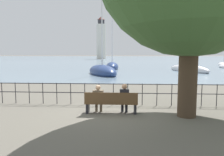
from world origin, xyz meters
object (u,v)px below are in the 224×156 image
(seated_person_right, at_px, (124,97))
(sailboat_2, at_px, (102,71))
(park_bench, at_px, (111,103))
(seated_person_left, at_px, (98,97))
(sailboat_4, at_px, (224,64))
(sailboat_1, at_px, (188,69))
(harbor_lighthouse, at_px, (101,39))
(sailboat_0, at_px, (112,67))

(seated_person_right, height_order, sailboat_2, sailboat_2)
(park_bench, bearing_deg, seated_person_left, 171.51)
(park_bench, bearing_deg, sailboat_4, 61.24)
(sailboat_1, relative_size, sailboat_2, 0.82)
(seated_person_right, height_order, sailboat_1, sailboat_1)
(sailboat_2, relative_size, harbor_lighthouse, 0.46)
(seated_person_right, relative_size, harbor_lighthouse, 0.06)
(seated_person_left, distance_m, seated_person_right, 1.10)
(park_bench, xyz_separation_m, sailboat_2, (-2.27, 17.64, -0.08))
(park_bench, height_order, sailboat_2, sailboat_2)
(sailboat_1, bearing_deg, seated_person_left, -135.84)
(sailboat_4, distance_m, harbor_lighthouse, 76.16)
(sailboat_0, bearing_deg, harbor_lighthouse, 93.23)
(park_bench, relative_size, seated_person_left, 1.85)
(seated_person_left, relative_size, sailboat_4, 0.11)
(park_bench, distance_m, sailboat_2, 17.79)
(sailboat_2, bearing_deg, sailboat_0, 64.48)
(seated_person_left, distance_m, sailboat_2, 17.65)
(sailboat_2, bearing_deg, seated_person_left, -106.74)
(sailboat_2, height_order, harbor_lighthouse, harbor_lighthouse)
(park_bench, xyz_separation_m, sailboat_1, (9.59, 22.92, -0.14))
(harbor_lighthouse, bearing_deg, sailboat_1, -75.44)
(seated_person_right, bearing_deg, park_bench, -171.58)
(park_bench, xyz_separation_m, sailboat_0, (-1.69, 28.02, -0.08))
(park_bench, height_order, seated_person_right, seated_person_right)
(sailboat_0, height_order, sailboat_4, sailboat_4)
(sailboat_2, distance_m, harbor_lighthouse, 90.74)
(sailboat_0, xyz_separation_m, sailboat_2, (-0.58, -10.38, 0.00))
(sailboat_4, xyz_separation_m, harbor_lighthouse, (-34.30, 67.25, 10.04))
(seated_person_left, height_order, sailboat_1, sailboat_1)
(park_bench, xyz_separation_m, seated_person_left, (-0.55, 0.08, 0.21))
(seated_person_right, bearing_deg, sailboat_2, 99.10)
(sailboat_2, xyz_separation_m, sailboat_4, (24.23, 22.38, -0.10))
(sailboat_0, height_order, sailboat_2, sailboat_2)
(seated_person_left, height_order, sailboat_4, sailboat_4)
(harbor_lighthouse, bearing_deg, park_bench, -83.44)
(sailboat_2, height_order, sailboat_4, sailboat_4)
(seated_person_left, bearing_deg, park_bench, -8.49)
(sailboat_4, bearing_deg, seated_person_right, -102.45)
(seated_person_left, xyz_separation_m, sailboat_4, (22.52, 39.94, -0.39))
(seated_person_left, xyz_separation_m, sailboat_0, (-1.14, 27.94, -0.29))
(seated_person_right, distance_m, harbor_lighthouse, 108.39)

